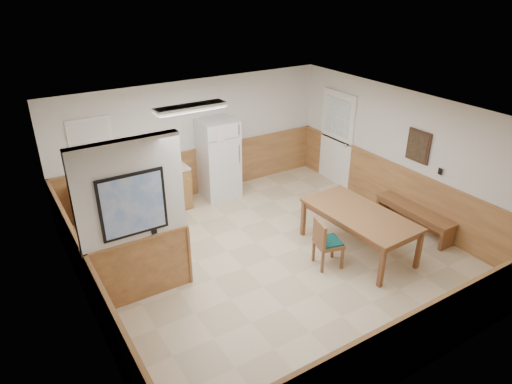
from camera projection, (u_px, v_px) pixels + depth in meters
ground at (274, 257)px, 7.85m from camera, size 6.00×6.00×0.00m
ceiling at (276, 117)px, 6.75m from camera, size 6.00×6.00×0.02m
back_wall at (195, 139)px, 9.59m from camera, size 6.00×0.02×2.50m
right_wall at (405, 156)px, 8.73m from camera, size 0.02×6.00×2.50m
left_wall at (82, 246)px, 5.88m from camera, size 0.02×6.00×2.50m
wainscot_back at (197, 172)px, 9.90m from camera, size 6.00×0.04×1.00m
wainscot_right at (398, 191)px, 9.05m from camera, size 0.04×6.00×1.00m
wainscot_left at (93, 292)px, 6.22m from camera, size 0.04×6.00×1.00m
partition_wall at (134, 226)px, 6.39m from camera, size 1.50×0.20×2.50m
kitchen_counter at (149, 192)px, 9.12m from camera, size 2.20×0.61×1.00m
exterior_door at (337, 138)px, 10.25m from camera, size 0.07×1.02×2.15m
kitchen_window at (91, 144)px, 8.44m from camera, size 0.80×0.04×1.00m
wall_painting at (418, 146)px, 8.35m from camera, size 0.04×0.50×0.60m
fluorescent_fixture at (190, 108)px, 7.39m from camera, size 1.20×0.30×0.09m
refrigerator at (219, 159)px, 9.65m from camera, size 0.77×0.73×1.70m
dining_table at (359, 217)px, 7.77m from camera, size 1.08×2.04×0.75m
dining_bench at (414, 213)px, 8.56m from camera, size 0.38×1.65×0.45m
dining_chair at (324, 240)px, 7.42m from camera, size 0.65×0.51×0.85m
fire_extinguisher at (172, 156)px, 9.05m from camera, size 0.16×0.16×0.50m
soap_bottle at (99, 177)px, 8.42m from camera, size 0.08×0.08×0.22m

